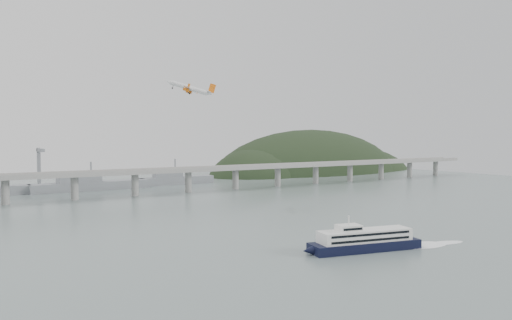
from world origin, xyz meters
TOP-DOWN VIEW (x-y plane):
  - ground at (0.00, 0.00)m, footprint 900.00×900.00m
  - bridge at (-1.15, 200.00)m, footprint 800.00×22.00m
  - headland at (285.18, 331.75)m, footprint 365.00×155.00m
  - ferry at (-11.70, -53.63)m, footprint 85.33×28.95m
  - airliner at (-26.91, 95.40)m, footprint 29.51×28.31m

SIDE VIEW (x-z plane):
  - headland at x=285.18m, z-range -97.34..58.66m
  - ground at x=0.00m, z-range 0.00..0.00m
  - ferry at x=-11.70m, z-range -3.72..12.55m
  - bridge at x=-1.15m, z-range 5.70..29.60m
  - airliner at x=-26.91m, z-range 77.45..89.91m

